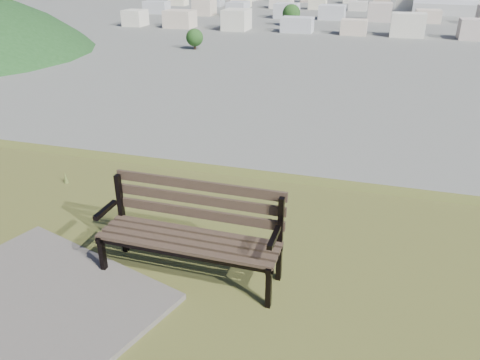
% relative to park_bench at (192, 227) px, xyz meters
% --- Properties ---
extents(park_bench, '(2.02, 0.67, 1.05)m').
position_rel_park_bench_xyz_m(park_bench, '(0.00, 0.00, 0.00)').
color(park_bench, '#402F25').
rests_on(park_bench, hilltop_mesa).
extents(arena, '(56.52, 31.68, 22.53)m').
position_rel_park_bench_xyz_m(arena, '(44.60, 289.95, -20.28)').
color(arena, beige).
rests_on(arena, ground).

